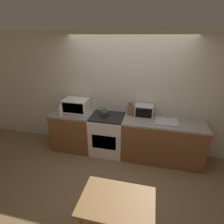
% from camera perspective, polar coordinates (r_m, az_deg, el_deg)
% --- Properties ---
extents(ground_plane, '(16.00, 16.00, 0.00)m').
position_cam_1_polar(ground_plane, '(3.48, 1.00, -21.75)').
color(ground_plane, brown).
extents(wall_back, '(10.00, 0.06, 2.60)m').
position_cam_1_polar(wall_back, '(3.83, 5.04, 5.68)').
color(wall_back, beige).
rests_on(wall_back, ground_plane).
extents(counter_left_run, '(0.90, 0.62, 0.90)m').
position_cam_1_polar(counter_left_run, '(4.20, -12.29, -5.80)').
color(counter_left_run, brown).
rests_on(counter_left_run, ground_plane).
extents(counter_right_run, '(1.64, 0.62, 0.90)m').
position_cam_1_polar(counter_right_run, '(3.86, 15.91, -9.04)').
color(counter_right_run, brown).
rests_on(counter_right_run, ground_plane).
extents(stove_range, '(0.72, 0.62, 0.90)m').
position_cam_1_polar(stove_range, '(3.95, -1.49, -7.31)').
color(stove_range, silver).
rests_on(stove_range, ground_plane).
extents(kettle, '(0.17, 0.17, 0.19)m').
position_cam_1_polar(kettle, '(3.70, -2.51, -0.21)').
color(kettle, '#2D2D2D').
rests_on(kettle, stove_range).
extents(microwave, '(0.54, 0.37, 0.29)m').
position_cam_1_polar(microwave, '(4.00, -11.63, 2.16)').
color(microwave, silver).
rests_on(microwave, counter_left_run).
extents(bottle, '(0.09, 0.09, 0.25)m').
position_cam_1_polar(bottle, '(3.89, -16.42, 0.27)').
color(bottle, silver).
rests_on(bottle, counter_left_run).
extents(knife_block, '(0.11, 0.07, 0.29)m').
position_cam_1_polar(knife_block, '(3.76, 5.92, 0.59)').
color(knife_block, brown).
rests_on(knife_block, counter_right_run).
extents(toaster_oven, '(0.38, 0.26, 0.26)m').
position_cam_1_polar(toaster_oven, '(3.72, 10.41, 0.36)').
color(toaster_oven, '#ADAFB5').
rests_on(toaster_oven, counter_right_run).
extents(sink_basin, '(0.45, 0.35, 0.24)m').
position_cam_1_polar(sink_basin, '(3.65, 17.41, -2.85)').
color(sink_basin, '#ADAFB5').
rests_on(sink_basin, counter_right_run).
extents(dining_table, '(0.85, 0.58, 0.76)m').
position_cam_1_polar(dining_table, '(2.32, 1.62, -28.83)').
color(dining_table, brown).
rests_on(dining_table, ground_plane).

